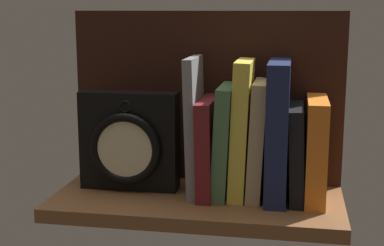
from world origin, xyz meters
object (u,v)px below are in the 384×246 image
object	(u,v)px
book_green_romantic	(224,141)
book_yellow_seinlanguage	(241,129)
book_gray_chess	(195,126)
framed_clock	(129,142)
book_orange_pandolfini	(316,150)
book_tan_shortstories	(258,140)
book_maroon_dawkins	(208,147)
book_black_skeptic	(297,153)
book_navy_bierce	(278,130)

from	to	relation	value
book_green_romantic	book_yellow_seinlanguage	size ratio (longest dim) A/B	0.82
book_gray_chess	book_yellow_seinlanguage	distance (cm)	8.75
book_yellow_seinlanguage	framed_clock	world-z (taller)	book_yellow_seinlanguage
book_yellow_seinlanguage	framed_clock	size ratio (longest dim) A/B	1.34
book_yellow_seinlanguage	book_orange_pandolfini	bearing A→B (deg)	0.00
book_green_romantic	book_yellow_seinlanguage	bearing A→B (deg)	0.00
book_green_romantic	book_tan_shortstories	xyz separation A→B (cm)	(6.22, 0.00, 0.45)
book_tan_shortstories	framed_clock	bearing A→B (deg)	-179.80
framed_clock	book_maroon_dawkins	bearing A→B (deg)	0.33
book_black_skeptic	book_yellow_seinlanguage	bearing A→B (deg)	180.00
book_black_skeptic	book_tan_shortstories	bearing A→B (deg)	180.00
book_gray_chess	book_orange_pandolfini	world-z (taller)	book_gray_chess
book_green_romantic	book_black_skeptic	world-z (taller)	book_green_romantic
book_yellow_seinlanguage	framed_clock	bearing A→B (deg)	-179.77
book_gray_chess	book_navy_bierce	world-z (taller)	book_gray_chess
book_green_romantic	book_tan_shortstories	size ratio (longest dim) A/B	0.96
book_maroon_dawkins	book_yellow_seinlanguage	world-z (taller)	book_yellow_seinlanguage
book_tan_shortstories	book_navy_bierce	size ratio (longest dim) A/B	0.85
book_tan_shortstories	book_maroon_dawkins	bearing A→B (deg)	180.00
book_tan_shortstories	book_navy_bierce	xyz separation A→B (cm)	(3.56, 0.00, 1.86)
book_maroon_dawkins	book_navy_bierce	world-z (taller)	book_navy_bierce
book_green_romantic	book_black_skeptic	size ratio (longest dim) A/B	1.19
book_black_skeptic	book_orange_pandolfini	world-z (taller)	book_orange_pandolfini
book_gray_chess	book_maroon_dawkins	bearing A→B (deg)	0.00
book_maroon_dawkins	book_black_skeptic	size ratio (longest dim) A/B	1.05
book_maroon_dawkins	book_yellow_seinlanguage	distance (cm)	7.16
book_green_romantic	book_maroon_dawkins	bearing A→B (deg)	180.00
book_gray_chess	book_maroon_dawkins	world-z (taller)	book_gray_chess
book_green_romantic	book_navy_bierce	world-z (taller)	book_navy_bierce
framed_clock	book_green_romantic	bearing A→B (deg)	0.27
book_gray_chess	book_yellow_seinlanguage	bearing A→B (deg)	0.00
book_maroon_dawkins	book_tan_shortstories	world-z (taller)	book_tan_shortstories
book_black_skeptic	framed_clock	size ratio (longest dim) A/B	0.91
book_maroon_dawkins	book_tan_shortstories	bearing A→B (deg)	0.00
book_gray_chess	framed_clock	distance (cm)	13.36
book_tan_shortstories	framed_clock	size ratio (longest dim) A/B	1.14
book_black_skeptic	framed_clock	bearing A→B (deg)	-179.84
book_green_romantic	book_navy_bierce	size ratio (longest dim) A/B	0.82
book_black_skeptic	book_green_romantic	bearing A→B (deg)	180.00
book_gray_chess	book_maroon_dawkins	xyz separation A→B (cm)	(2.57, 0.00, -3.84)
book_maroon_dawkins	book_yellow_seinlanguage	size ratio (longest dim) A/B	0.71
book_orange_pandolfini	framed_clock	size ratio (longest dim) A/B	0.99
book_yellow_seinlanguage	book_tan_shortstories	bearing A→B (deg)	0.00
book_gray_chess	book_orange_pandolfini	distance (cm)	22.61
book_yellow_seinlanguage	book_navy_bierce	xyz separation A→B (cm)	(6.65, 0.00, -0.02)
book_green_romantic	book_navy_bierce	bearing A→B (deg)	0.00
book_yellow_seinlanguage	book_orange_pandolfini	size ratio (longest dim) A/B	1.36
book_yellow_seinlanguage	book_green_romantic	bearing A→B (deg)	180.00
book_maroon_dawkins	book_orange_pandolfini	xyz separation A→B (cm)	(19.76, 0.00, 0.31)
book_navy_bierce	framed_clock	xyz separation A→B (cm)	(-28.26, -0.09, -3.33)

